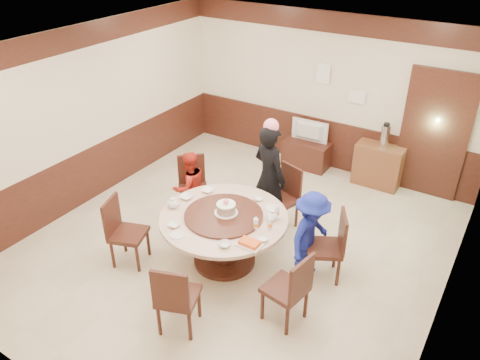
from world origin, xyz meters
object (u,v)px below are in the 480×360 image
Objects in this scene: person_blue at (311,236)px; side_cabinet at (378,165)px; birthday_cake at (226,208)px; television at (308,132)px; person_red at (190,187)px; person_standing at (269,177)px; tv_stand at (307,154)px; thermos at (385,136)px; shrimp_platter at (249,244)px; banquet_table at (224,230)px.

person_blue reaches higher than side_cabinet.
birthday_cake is 3.12m from television.
side_cabinet is at bearing 164.63° from person_red.
side_cabinet is at bearing -97.70° from person_standing.
person_blue is 1.14m from birthday_cake.
television is at bearing 0.00° from tv_stand.
birthday_cake reaches higher than tv_stand.
thermos is (1.11, 3.14, 0.09)m from birthday_cake.
person_red is 3.83× the size of shrimp_platter.
television is at bearing -178.75° from thermos.
person_red reaches higher than birthday_cake.
banquet_table is 5.63× the size of shrimp_platter.
person_red is at bearing -106.60° from tv_stand.
side_cabinet is (1.34, 0.03, 0.12)m from tv_stand.
person_standing is 1.23m from person_red.
side_cabinet is at bearing 82.25° from shrimp_platter.
person_standing is at bearing 87.10° from banquet_table.
banquet_table is at bearing 92.23° from television.
thermos is (0.51, 3.53, 0.16)m from shrimp_platter.
person_red is 1.20m from birthday_cake.
television is at bearing 94.90° from birthday_cake.
person_red reaches higher than side_cabinet.
person_standing is 5.29× the size of birthday_cake.
thermos is at bearing 164.23° from person_red.
television is 0.87× the size of side_cabinet.
television is (0.00, 0.00, 0.45)m from tv_stand.
person_red is 2.70m from tv_stand.
person_blue is at bearing -64.28° from tv_stand.
person_blue is 0.88m from shrimp_platter.
birthday_cake is at bearing 106.26° from person_standing.
thermos is (0.03, 0.00, 0.56)m from side_cabinet.
person_blue is 3.08m from television.
tv_stand is 1.06× the size of side_cabinet.
tv_stand is (-0.86, 3.50, -0.53)m from shrimp_platter.
side_cabinet is at bearing 1.28° from tv_stand.
tv_stand is at bearing 180.00° from television.
person_standing is 1.27m from person_blue.
banquet_table is 1.16m from person_standing.
television is 1.39m from thermos.
television is (-0.26, 3.15, 0.17)m from banquet_table.
television is 1.38m from side_cabinet.
side_cabinet is 2.11× the size of thermos.
birthday_cake is 0.39× the size of side_cabinet.
person_blue is 3.99× the size of birthday_cake.
person_blue is 3.26× the size of thermos.
birthday_cake is at bearing -108.91° from side_cabinet.
shrimp_platter is at bearing -29.88° from banquet_table.
tv_stand is (-0.26, 3.15, -0.28)m from banquet_table.
banquet_table is at bearing -102.61° from birthday_cake.
shrimp_platter is at bearing -33.33° from birthday_cake.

